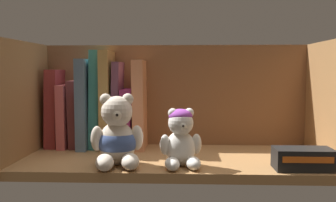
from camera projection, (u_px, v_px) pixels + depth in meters
shelf_board at (174, 161)px, 86.06cm from camera, size 68.24×28.34×2.00cm
shelf_back_panel at (175, 99)px, 99.69cm from camera, size 70.64×1.20×28.51cm
shelf_side_panel_left at (23, 103)px, 86.49cm from camera, size 1.60×30.74×28.51cm
shelf_side_panel_right at (330, 104)px, 83.48cm from camera, size 1.60×30.74×28.51cm
book_0 at (56, 108)px, 97.53cm from camera, size 3.47×9.58×20.11cm
book_1 at (67, 116)px, 97.56cm from camera, size 2.16×11.88×16.16cm
book_2 at (77, 114)px, 97.41cm from camera, size 2.65×9.96×17.28cm
book_3 at (87, 103)px, 97.07cm from camera, size 2.50×14.70×22.65cm
book_4 at (98, 99)px, 96.85cm from camera, size 3.02×10.60×24.92cm
book_5 at (109, 99)px, 96.74cm from camera, size 2.41×13.62×24.75cm
book_6 at (118, 105)px, 96.74cm from camera, size 2.48×11.79×22.00cm
book_7 at (129, 118)px, 96.91cm from camera, size 3.13×13.91×15.18cm
book_8 at (141, 104)px, 96.48cm from camera, size 3.02×13.58×22.44cm
teddy_bear_larger at (117, 137)px, 77.83cm from camera, size 11.19×11.97×15.08cm
teddy_bear_smaller at (181, 139)px, 77.00cm from camera, size 8.96×9.33×12.08cm
small_product_box at (303, 159)px, 74.85cm from camera, size 11.50×6.21×4.30cm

